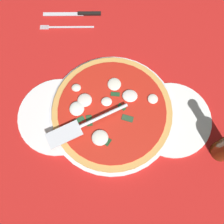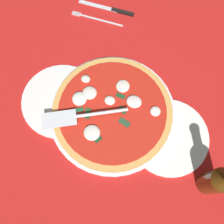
{
  "view_description": "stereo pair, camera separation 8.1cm",
  "coord_description": "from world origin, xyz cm",
  "px_view_note": "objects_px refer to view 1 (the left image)",
  "views": [
    {
      "loc": [
        -1.64,
        26.29,
        78.99
      ],
      "look_at": [
        -0.85,
        0.27,
        2.49
      ],
      "focal_mm": 43.64,
      "sensor_mm": 36.0,
      "label": 1
    },
    {
      "loc": [
        -9.57,
        24.8,
        78.99
      ],
      "look_at": [
        -0.85,
        0.27,
        2.49
      ],
      "focal_mm": 43.64,
      "sensor_mm": 36.0,
      "label": 2
    }
  ],
  "objects_px": {
    "dinner_plate_right": "(58,116)",
    "pizza_server": "(85,125)",
    "place_setting_near": "(72,21)",
    "dinner_plate_left": "(172,119)",
    "pizza": "(111,112)"
  },
  "relations": [
    {
      "from": "dinner_plate_left",
      "to": "dinner_plate_right",
      "type": "relative_size",
      "value": 0.97
    },
    {
      "from": "pizza_server",
      "to": "place_setting_near",
      "type": "xyz_separation_m",
      "value": [
        0.07,
        -0.38,
        -0.04
      ]
    },
    {
      "from": "pizza",
      "to": "place_setting_near",
      "type": "height_order",
      "value": "pizza"
    },
    {
      "from": "dinner_plate_left",
      "to": "pizza",
      "type": "xyz_separation_m",
      "value": [
        0.18,
        -0.01,
        0.02
      ]
    },
    {
      "from": "pizza_server",
      "to": "place_setting_near",
      "type": "bearing_deg",
      "value": -107.34
    },
    {
      "from": "place_setting_near",
      "to": "pizza",
      "type": "bearing_deg",
      "value": 111.28
    },
    {
      "from": "dinner_plate_right",
      "to": "pizza",
      "type": "bearing_deg",
      "value": -175.62
    },
    {
      "from": "dinner_plate_right",
      "to": "pizza_server",
      "type": "bearing_deg",
      "value": 157.14
    },
    {
      "from": "dinner_plate_right",
      "to": "pizza_server",
      "type": "relative_size",
      "value": 1.05
    },
    {
      "from": "dinner_plate_right",
      "to": "pizza_server",
      "type": "distance_m",
      "value": 0.1
    },
    {
      "from": "dinner_plate_right",
      "to": "pizza",
      "type": "distance_m",
      "value": 0.16
    },
    {
      "from": "pizza",
      "to": "place_setting_near",
      "type": "bearing_deg",
      "value": -66.56
    },
    {
      "from": "dinner_plate_right",
      "to": "pizza",
      "type": "relative_size",
      "value": 0.68
    },
    {
      "from": "dinner_plate_left",
      "to": "pizza",
      "type": "relative_size",
      "value": 0.66
    },
    {
      "from": "pizza_server",
      "to": "dinner_plate_left",
      "type": "bearing_deg",
      "value": 160.32
    }
  ]
}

